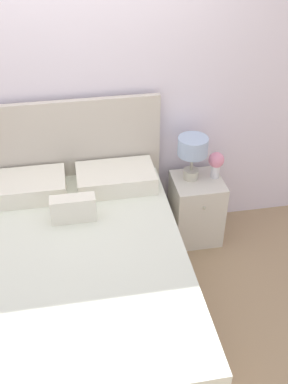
% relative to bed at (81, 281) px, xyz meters
% --- Properties ---
extents(ground_plane, '(12.00, 12.00, 0.00)m').
position_rel_bed_xyz_m(ground_plane, '(0.00, 0.91, -0.35)').
color(ground_plane, tan).
extents(wall_back, '(8.00, 0.06, 2.60)m').
position_rel_bed_xyz_m(wall_back, '(0.00, 0.98, 0.95)').
color(wall_back, white).
rests_on(wall_back, ground_plane).
extents(bed, '(1.44, 1.97, 1.27)m').
position_rel_bed_xyz_m(bed, '(0.00, 0.00, 0.00)').
color(bed, beige).
rests_on(bed, ground_plane).
extents(nightstand, '(0.40, 0.41, 0.58)m').
position_rel_bed_xyz_m(nightstand, '(1.01, 0.70, -0.05)').
color(nightstand, silver).
rests_on(nightstand, ground_plane).
extents(table_lamp, '(0.24, 0.24, 0.37)m').
position_rel_bed_xyz_m(table_lamp, '(0.96, 0.75, 0.50)').
color(table_lamp, beige).
rests_on(table_lamp, nightstand).
extents(flower_vase, '(0.13, 0.13, 0.23)m').
position_rel_bed_xyz_m(flower_vase, '(1.16, 0.73, 0.38)').
color(flower_vase, white).
rests_on(flower_vase, nightstand).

